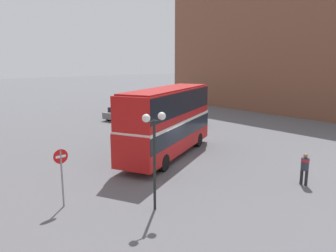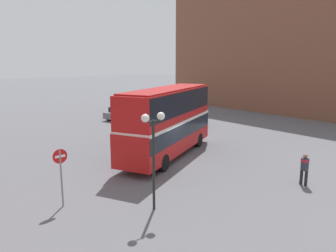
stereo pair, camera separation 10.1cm
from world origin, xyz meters
name	(u,v)px [view 2 (the right image)]	position (x,y,z in m)	size (l,w,h in m)	color
ground_plane	(172,163)	(0.00, 0.00, 0.00)	(240.00, 240.00, 0.00)	#5B5B60
building_row_right	(291,43)	(27.70, 8.15, 8.90)	(10.47, 35.11, 17.78)	brown
double_decker_bus	(168,118)	(0.90, 1.48, 2.72)	(10.43, 6.77, 4.75)	red
pedestrian_foreground	(305,166)	(2.90, -7.47, 1.07)	(0.44, 0.44, 1.75)	#232328
parked_car_kerb_near	(185,120)	(8.77, 8.24, 0.72)	(4.57, 2.42, 1.41)	navy
parked_car_kerb_far	(121,113)	(6.17, 16.20, 0.74)	(4.27, 2.80, 1.46)	slate
street_lamp_twin_globe	(153,136)	(-5.02, -4.63, 3.37)	(1.20, 0.36, 4.39)	black
no_entry_sign	(61,168)	(-8.05, -1.72, 1.84)	(0.67, 0.08, 2.72)	gray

